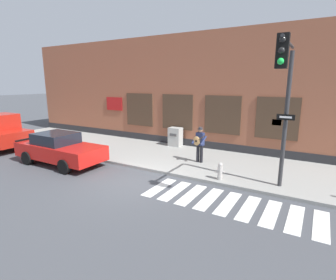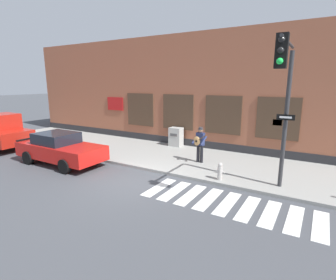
{
  "view_description": "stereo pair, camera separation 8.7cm",
  "coord_description": "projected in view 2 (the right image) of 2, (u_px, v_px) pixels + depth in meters",
  "views": [
    {
      "loc": [
        6.15,
        -7.94,
        3.92
      ],
      "look_at": [
        0.57,
        1.57,
        1.49
      ],
      "focal_mm": 28.0,
      "sensor_mm": 36.0,
      "label": 1
    },
    {
      "loc": [
        6.23,
        -7.9,
        3.92
      ],
      "look_at": [
        0.57,
        1.57,
        1.49
      ],
      "focal_mm": 28.0,
      "sensor_mm": 36.0,
      "label": 2
    }
  ],
  "objects": [
    {
      "name": "fire_hydrant",
      "position": [
        220.0,
        171.0,
        10.37
      ],
      "size": [
        0.38,
        0.2,
        0.7
      ],
      "color": "#B2ADA8",
      "rests_on": "sidewalk"
    },
    {
      "name": "ground_plane",
      "position": [
        136.0,
        181.0,
        10.58
      ],
      "size": [
        160.0,
        160.0,
        0.0
      ],
      "primitive_type": "plane",
      "color": "#424449"
    },
    {
      "name": "red_car",
      "position": [
        60.0,
        148.0,
        12.77
      ],
      "size": [
        4.61,
        2.01,
        1.53
      ],
      "color": "red",
      "rests_on": "ground"
    },
    {
      "name": "traffic_light",
      "position": [
        285.0,
        93.0,
        8.17
      ],
      "size": [
        0.6,
        2.77,
        5.02
      ],
      "color": "#2D2D30",
      "rests_on": "sidewalk"
    },
    {
      "name": "crosswalk",
      "position": [
        228.0,
        203.0,
        8.65
      ],
      "size": [
        5.78,
        1.9,
        0.01
      ],
      "color": "silver",
      "rests_on": "ground"
    },
    {
      "name": "building_backdrop",
      "position": [
        213.0,
        92.0,
        16.69
      ],
      "size": [
        28.0,
        4.06,
        6.7
      ],
      "color": "#99563D",
      "rests_on": "ground"
    },
    {
      "name": "busker",
      "position": [
        200.0,
        143.0,
        12.5
      ],
      "size": [
        0.72,
        0.57,
        1.72
      ],
      "color": "black",
      "rests_on": "sidewalk"
    },
    {
      "name": "sidewalk",
      "position": [
        179.0,
        158.0,
        13.68
      ],
      "size": [
        28.0,
        4.87,
        0.13
      ],
      "color": "gray",
      "rests_on": "ground"
    },
    {
      "name": "utility_box",
      "position": [
        176.0,
        137.0,
        15.87
      ],
      "size": [
        0.76,
        0.59,
        1.13
      ],
      "color": "#ADADA8",
      "rests_on": "sidewalk"
    }
  ]
}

